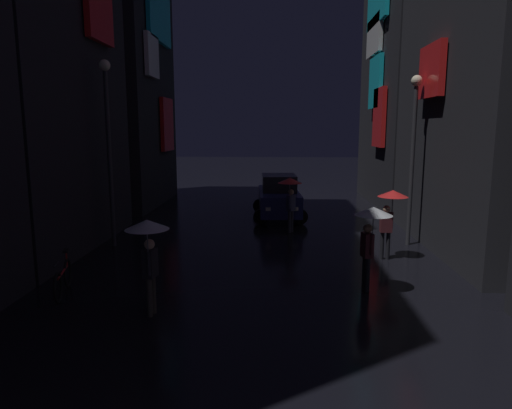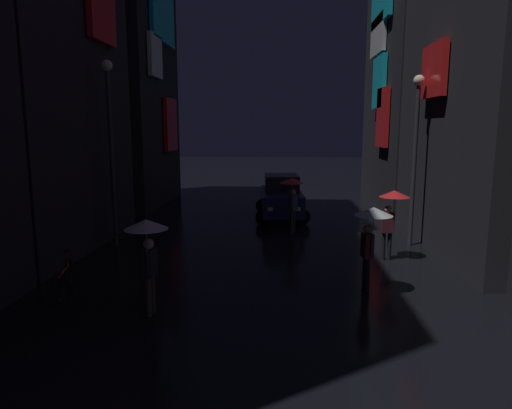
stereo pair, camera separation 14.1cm
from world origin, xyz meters
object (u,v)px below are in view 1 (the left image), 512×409
at_px(pedestrian_foreground_right_clear, 371,225).
at_px(car_distant, 279,197).
at_px(streetlamp_right_far, 413,141).
at_px(streetlamp_left_far, 108,134).
at_px(pedestrian_midstreet_centre_clear, 148,241).
at_px(pedestrian_midstreet_left_red, 290,190).
at_px(pedestrian_near_crossing_red, 391,205).
at_px(bicycle_parked_at_storefront, 63,278).

distance_m(pedestrian_foreground_right_clear, car_distant, 9.42).
xyz_separation_m(streetlamp_right_far, streetlamp_left_far, (-10.00, -0.61, 0.25)).
bearing_deg(pedestrian_midstreet_centre_clear, pedestrian_foreground_right_clear, 19.54).
xyz_separation_m(pedestrian_midstreet_left_red, car_distant, (-0.41, 2.92, -0.74)).
relative_size(pedestrian_foreground_right_clear, car_distant, 0.50).
height_order(car_distant, streetlamp_right_far, streetlamp_right_far).
distance_m(pedestrian_midstreet_left_red, streetlamp_left_far, 6.72).
bearing_deg(pedestrian_midstreet_left_red, streetlamp_right_far, -21.15).
xyz_separation_m(pedestrian_near_crossing_red, bicycle_parked_at_storefront, (-8.53, -3.36, -1.28)).
relative_size(pedestrian_foreground_right_clear, pedestrian_midstreet_left_red, 1.00).
distance_m(bicycle_parked_at_storefront, car_distant, 10.94).
bearing_deg(streetlamp_left_far, pedestrian_near_crossing_red, -7.45).
bearing_deg(pedestrian_foreground_right_clear, pedestrian_near_crossing_red, 68.25).
bearing_deg(pedestrian_midstreet_centre_clear, streetlamp_left_far, 116.40).
bearing_deg(pedestrian_midstreet_left_red, car_distant, 98.07).
distance_m(pedestrian_near_crossing_red, bicycle_parked_at_storefront, 9.25).
distance_m(pedestrian_midstreet_centre_clear, car_distant, 11.23).
distance_m(pedestrian_foreground_right_clear, bicycle_parked_at_storefront, 7.50).
xyz_separation_m(pedestrian_midstreet_left_red, bicycle_parked_at_storefront, (-5.61, -6.69, -1.28)).
bearing_deg(streetlamp_left_far, streetlamp_right_far, 3.49).
distance_m(pedestrian_near_crossing_red, streetlamp_right_far, 2.78).
height_order(bicycle_parked_at_storefront, streetlamp_right_far, streetlamp_right_far).
bearing_deg(car_distant, streetlamp_right_far, -45.39).
distance_m(pedestrian_midstreet_centre_clear, bicycle_parked_at_storefront, 3.06).
xyz_separation_m(pedestrian_near_crossing_red, pedestrian_midstreet_centre_clear, (-6.05, -4.62, 0.00)).
xyz_separation_m(bicycle_parked_at_storefront, streetlamp_right_far, (9.60, 5.14, 3.13)).
bearing_deg(bicycle_parked_at_storefront, pedestrian_foreground_right_clear, 3.70).
relative_size(bicycle_parked_at_storefront, streetlamp_left_far, 0.29).
height_order(pedestrian_near_crossing_red, streetlamp_right_far, streetlamp_right_far).
xyz_separation_m(pedestrian_midstreet_left_red, pedestrian_midstreet_centre_clear, (-3.13, -7.95, 0.00)).
xyz_separation_m(pedestrian_midstreet_centre_clear, car_distant, (2.72, 10.87, -0.74)).
bearing_deg(pedestrian_near_crossing_red, pedestrian_foreground_right_clear, -111.75).
relative_size(pedestrian_foreground_right_clear, streetlamp_left_far, 0.35).
distance_m(pedestrian_foreground_right_clear, streetlamp_left_far, 9.01).
height_order(streetlamp_right_far, streetlamp_left_far, streetlamp_left_far).
bearing_deg(car_distant, bicycle_parked_at_storefront, -118.40).
bearing_deg(pedestrian_near_crossing_red, streetlamp_right_far, 58.76).
distance_m(pedestrian_midstreet_centre_clear, streetlamp_right_far, 9.75).
height_order(bicycle_parked_at_storefront, car_distant, car_distant).
distance_m(pedestrian_midstreet_left_red, pedestrian_midstreet_centre_clear, 8.54).
bearing_deg(streetlamp_right_far, pedestrian_midstreet_centre_clear, -138.07).
bearing_deg(pedestrian_near_crossing_red, streetlamp_left_far, 172.55).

